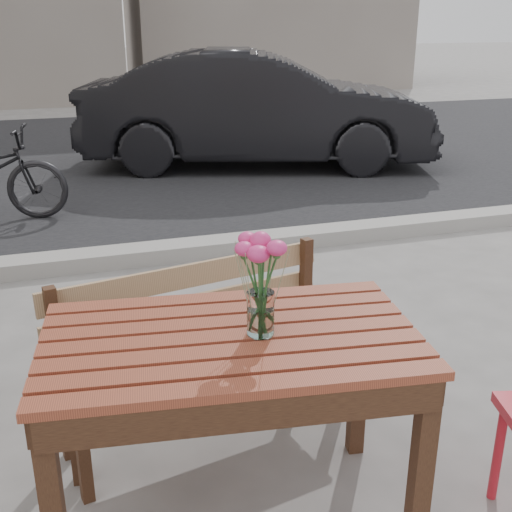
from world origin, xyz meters
The scene contains 5 objects.
street centered at (0.00, 5.06, 0.03)m, with size 30.00×8.12×0.12m.
main_table centered at (-0.17, 0.17, 0.65)m, with size 1.36×0.90×0.78m.
main_bench centered at (-0.14, 0.78, 0.49)m, with size 1.36×0.64×0.82m.
main_vase centered at (-0.07, 0.14, 1.01)m, with size 0.20×0.20×0.36m.
parked_car centered at (1.81, 6.02, 0.71)m, with size 1.50×4.29×1.42m, color black.
Camera 1 is at (-0.67, -1.70, 1.79)m, focal length 45.00 mm.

